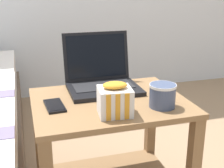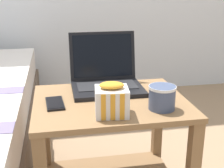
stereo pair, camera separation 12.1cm
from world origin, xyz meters
name	(u,v)px [view 1 (the left image)]	position (x,y,z in m)	size (l,w,h in m)	color
bedside_table	(110,143)	(0.00, 0.00, 0.35)	(0.62, 0.48, 0.54)	olive
laptop	(102,78)	(0.01, 0.15, 0.59)	(0.31, 0.27, 0.24)	black
mug_front_left	(162,94)	(0.17, -0.12, 0.59)	(0.10, 0.14, 0.09)	#3F4C6B
snack_bag	(115,100)	(-0.02, -0.14, 0.60)	(0.13, 0.12, 0.12)	silver
cell_phone	(55,106)	(-0.22, -0.01, 0.55)	(0.08, 0.14, 0.01)	black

